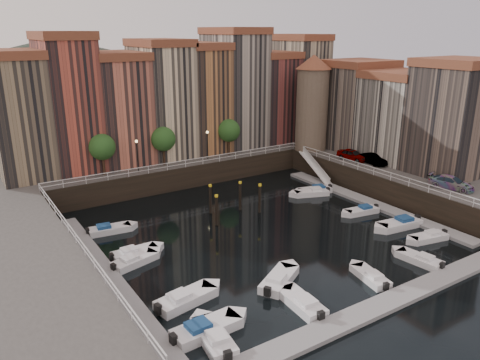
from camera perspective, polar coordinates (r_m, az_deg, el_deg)
ground at (r=49.49m, az=1.82°, el=-6.16°), size 200.00×200.00×0.00m
quay_far at (r=70.69m, az=-10.22°, el=2.28°), size 80.00×20.00×3.00m
quay_right at (r=66.89m, az=23.04°, el=0.22°), size 20.00×36.00×3.00m
dock_left at (r=42.37m, az=-16.07°, el=-11.01°), size 2.00×28.00×0.35m
dock_right at (r=58.88m, az=15.50°, el=-2.64°), size 2.00×28.00×0.35m
dock_near at (r=38.32m, az=16.87°, el=-14.39°), size 30.00×2.00×0.35m
mountains at (r=150.17m, az=-22.65°, el=11.85°), size 145.00×100.00×18.00m
far_terrace at (r=67.87m, az=-7.21°, el=9.94°), size 48.70×10.30×17.50m
right_terrace at (r=67.24m, az=19.08°, el=7.83°), size 9.30×24.30×14.00m
corner_tower at (r=69.72m, az=8.79°, el=9.45°), size 5.20×5.20×13.80m
promenade_trees at (r=61.99m, az=-8.78°, el=5.02°), size 21.20×3.20×5.20m
street_lamps at (r=61.39m, az=-8.08°, el=4.26°), size 10.36×0.36×4.18m
railings at (r=51.94m, az=-1.20°, el=-0.50°), size 36.08×34.04×0.52m
gangway at (r=66.28m, az=9.13°, el=1.67°), size 2.78×8.32×3.73m
mooring_pilings at (r=52.88m, az=-0.98°, el=-2.61°), size 6.36×3.75×3.78m
boat_left_0 at (r=34.00m, az=-4.28°, el=-17.67°), size 5.32×2.17×1.21m
boat_left_1 at (r=37.30m, az=-6.73°, el=-14.21°), size 5.37×2.76×1.20m
boat_left_2 at (r=43.64m, az=-12.80°, el=-9.59°), size 4.64×2.69×1.04m
boat_left_3 at (r=45.09m, az=-12.81°, el=-8.66°), size 4.50×1.67×1.03m
boat_left_4 at (r=50.71m, az=-15.71°, el=-5.82°), size 4.60×2.14×1.04m
boat_right_0 at (r=50.83m, az=22.04°, el=-6.47°), size 4.37×2.27×0.98m
boat_right_1 at (r=52.86m, az=18.94°, el=-5.08°), size 5.36×2.52×1.21m
boat_right_2 at (r=55.57m, az=14.66°, el=-3.64°), size 4.35×2.17×0.98m
boat_right_3 at (r=60.27m, az=8.78°, el=-1.52°), size 4.69×3.05×1.06m
boat_right_4 at (r=61.25m, az=9.18°, el=-1.22°), size 4.71×2.62×1.05m
boat_near_0 at (r=33.20m, az=-3.17°, el=-18.69°), size 2.40×5.02×1.13m
boat_near_1 at (r=36.96m, az=7.59°, el=-14.65°), size 2.08×4.89×1.11m
boat_near_2 at (r=41.63m, az=15.67°, el=-11.29°), size 2.26×4.29×0.96m
boat_near_3 at (r=45.86m, az=21.12°, el=-9.02°), size 2.08×4.45×1.00m
car_a at (r=65.78m, az=13.53°, el=2.93°), size 2.35×4.61×1.50m
car_b at (r=64.53m, az=15.88°, el=2.40°), size 1.96×4.36×1.39m
car_c at (r=57.51m, az=24.35°, el=-0.38°), size 3.34×5.28×1.42m
boat_extra_79 at (r=39.67m, az=4.73°, el=-12.06°), size 5.02×4.01×1.16m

